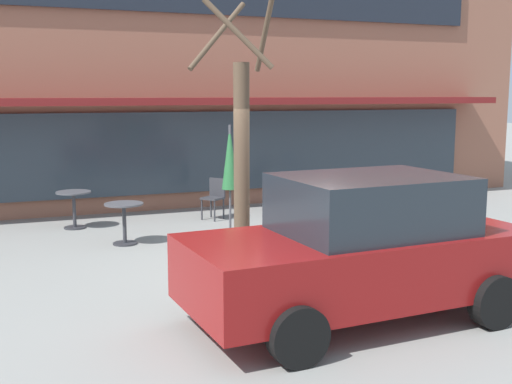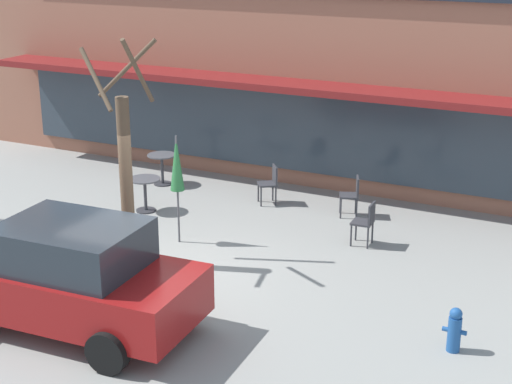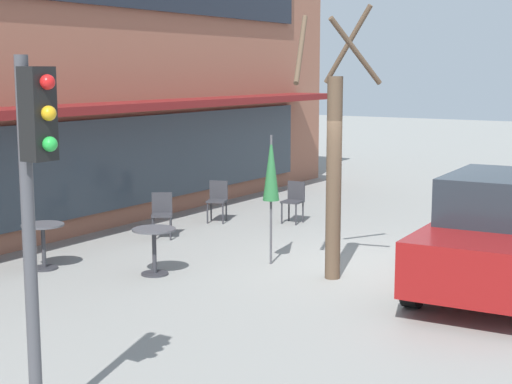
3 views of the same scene
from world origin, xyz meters
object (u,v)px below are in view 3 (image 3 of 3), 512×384
at_px(cafe_chair_0, 162,212).
at_px(cafe_chair_2, 218,198).
at_px(street_tree, 334,163).
at_px(traffic_light_pole, 34,184).
at_px(patio_umbrella_green_folded, 271,169).
at_px(cafe_table_streetside, 43,239).
at_px(cafe_table_near_wall, 154,243).
at_px(fire_hydrant, 482,204).
at_px(cafe_chair_1, 294,199).
at_px(parked_sedan, 503,234).

relative_size(cafe_chair_0, cafe_chair_2, 1.00).
bearing_deg(street_tree, traffic_light_pole, -177.79).
xyz_separation_m(patio_umbrella_green_folded, cafe_chair_2, (2.60, 2.94, -1.10)).
bearing_deg(cafe_table_streetside, cafe_chair_0, -1.84).
height_order(cafe_table_near_wall, fire_hydrant, cafe_table_near_wall).
xyz_separation_m(cafe_table_near_wall, patio_umbrella_green_folded, (1.61, -1.21, 1.11)).
height_order(cafe_table_streetside, patio_umbrella_green_folded, patio_umbrella_green_folded).
relative_size(patio_umbrella_green_folded, fire_hydrant, 3.12).
height_order(cafe_table_streetside, street_tree, street_tree).
relative_size(cafe_table_streetside, cafe_chair_2, 0.85).
bearing_deg(cafe_chair_1, traffic_light_pole, -162.96).
distance_m(patio_umbrella_green_folded, cafe_chair_2, 4.08).
relative_size(cafe_table_near_wall, cafe_chair_2, 0.85).
height_order(patio_umbrella_green_folded, cafe_chair_0, patio_umbrella_green_folded).
xyz_separation_m(parked_sedan, traffic_light_pole, (-6.84, 2.24, 1.42)).
xyz_separation_m(cafe_chair_0, cafe_chair_2, (1.95, 0.04, 0.00)).
relative_size(cafe_chair_0, cafe_chair_1, 1.00).
xyz_separation_m(cafe_table_near_wall, street_tree, (1.35, -2.52, 1.33)).
xyz_separation_m(cafe_table_near_wall, cafe_chair_0, (2.27, 1.69, 0.01)).
height_order(cafe_chair_2, traffic_light_pole, traffic_light_pole).
height_order(cafe_table_near_wall, cafe_table_streetside, same).
height_order(cafe_chair_2, parked_sedan, parked_sedan).
height_order(street_tree, fire_hydrant, street_tree).
bearing_deg(cafe_chair_1, cafe_chair_0, 152.83).
height_order(cafe_chair_0, parked_sedan, parked_sedan).
relative_size(cafe_table_near_wall, patio_umbrella_green_folded, 0.35).
relative_size(cafe_chair_1, fire_hydrant, 1.26).
height_order(cafe_chair_0, traffic_light_pole, traffic_light_pole).
distance_m(cafe_table_near_wall, patio_umbrella_green_folded, 2.31).
bearing_deg(cafe_table_near_wall, cafe_chair_1, 3.13).
height_order(parked_sedan, street_tree, street_tree).
height_order(cafe_table_near_wall, traffic_light_pole, traffic_light_pole).
bearing_deg(cafe_table_streetside, cafe_chair_2, -0.65).
bearing_deg(cafe_table_streetside, street_tree, -64.52).
xyz_separation_m(cafe_table_streetside, cafe_chair_0, (2.97, -0.10, 0.01)).
bearing_deg(cafe_table_near_wall, patio_umbrella_green_folded, -36.96).
bearing_deg(cafe_chair_2, patio_umbrella_green_folded, -131.49).
bearing_deg(cafe_chair_2, street_tree, -124.07).
xyz_separation_m(cafe_chair_1, cafe_chair_2, (-0.80, 1.45, 0.00)).
relative_size(cafe_chair_1, cafe_chair_2, 1.00).
bearing_deg(traffic_light_pole, cafe_chair_2, 26.27).
bearing_deg(cafe_chair_2, fire_hydrant, -55.37).
xyz_separation_m(patio_umbrella_green_folded, cafe_chair_0, (0.65, 2.90, -1.10)).
bearing_deg(traffic_light_pole, street_tree, 2.21).
distance_m(cafe_table_streetside, fire_hydrant, 9.55).
distance_m(cafe_chair_1, cafe_chair_2, 1.66).
relative_size(cafe_table_streetside, fire_hydrant, 1.08).
height_order(traffic_light_pole, fire_hydrant, traffic_light_pole).
bearing_deg(cafe_chair_2, parked_sedan, -108.50).
relative_size(parked_sedan, traffic_light_pole, 1.26).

